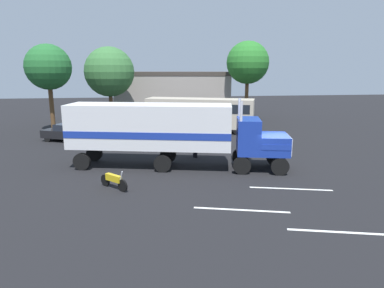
% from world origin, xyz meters
% --- Properties ---
extents(ground_plane, '(120.00, 120.00, 0.00)m').
position_xyz_m(ground_plane, '(0.00, 0.00, 0.00)').
color(ground_plane, black).
extents(lane_stripe_near, '(4.30, 1.27, 0.01)m').
position_xyz_m(lane_stripe_near, '(-0.19, -3.50, 0.01)').
color(lane_stripe_near, silver).
rests_on(lane_stripe_near, ground_plane).
extents(lane_stripe_mid, '(4.29, 1.32, 0.01)m').
position_xyz_m(lane_stripe_mid, '(-3.64, -5.89, 0.01)').
color(lane_stripe_mid, silver).
rests_on(lane_stripe_mid, ground_plane).
extents(lane_stripe_far, '(4.29, 1.28, 0.01)m').
position_xyz_m(lane_stripe_far, '(-0.20, -8.59, 0.01)').
color(lane_stripe_far, silver).
rests_on(lane_stripe_far, ground_plane).
extents(semi_truck, '(14.35, 5.69, 4.50)m').
position_xyz_m(semi_truck, '(-6.54, 1.64, 2.52)').
color(semi_truck, '#193399').
rests_on(semi_truck, ground_plane).
extents(person_bystander, '(0.41, 0.48, 1.63)m').
position_xyz_m(person_bystander, '(-4.33, 3.93, 0.89)').
color(person_bystander, black).
rests_on(person_bystander, ground_plane).
extents(parked_bus, '(11.20, 6.21, 3.40)m').
position_xyz_m(parked_bus, '(-2.31, 14.46, 2.07)').
color(parked_bus, '#BFB29E').
rests_on(parked_bus, ground_plane).
extents(parked_car, '(4.75, 3.50, 1.57)m').
position_xyz_m(parked_car, '(-14.83, 11.17, 0.81)').
color(parked_car, black).
rests_on(parked_car, ground_plane).
extents(motorcycle, '(1.54, 1.59, 1.12)m').
position_xyz_m(motorcycle, '(-9.68, -2.16, 0.48)').
color(motorcycle, black).
rests_on(motorcycle, ground_plane).
extents(tree_left, '(5.76, 5.76, 8.92)m').
position_xyz_m(tree_left, '(-11.89, 21.41, 6.02)').
color(tree_left, brown).
rests_on(tree_left, ground_plane).
extents(tree_center, '(5.09, 5.09, 9.66)m').
position_xyz_m(tree_center, '(4.51, 20.63, 7.08)').
color(tree_center, brown).
rests_on(tree_center, ground_plane).
extents(tree_right, '(4.52, 4.52, 8.81)m').
position_xyz_m(tree_right, '(-17.32, 16.27, 6.51)').
color(tree_right, brown).
rests_on(tree_right, ground_plane).
extents(building_backdrop, '(16.36, 9.40, 6.00)m').
position_xyz_m(building_backdrop, '(-3.81, 26.82, 3.22)').
color(building_backdrop, '#9E938C').
rests_on(building_backdrop, ground_plane).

